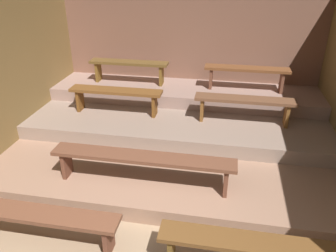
{
  "coord_description": "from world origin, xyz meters",
  "views": [
    {
      "loc": [
        0.74,
        -1.85,
        2.79
      ],
      "look_at": [
        -0.07,
        2.56,
        0.53
      ],
      "focal_mm": 35.56,
      "sensor_mm": 36.0,
      "label": 1
    }
  ],
  "objects_px": {
    "bench_middle_left": "(116,94)",
    "bench_upper_left": "(129,66)",
    "bench_floor_right": "(261,248)",
    "bench_middle_right": "(245,103)",
    "bench_lower_center": "(143,160)",
    "bench_upper_right": "(247,72)",
    "bench_floor_left": "(30,217)"
  },
  "relations": [
    {
      "from": "bench_lower_center",
      "to": "bench_middle_right",
      "type": "height_order",
      "value": "bench_middle_right"
    },
    {
      "from": "bench_middle_left",
      "to": "bench_middle_right",
      "type": "relative_size",
      "value": 1.0
    },
    {
      "from": "bench_middle_left",
      "to": "bench_upper_left",
      "type": "xyz_separation_m",
      "value": [
        -0.03,
        0.92,
        0.22
      ]
    },
    {
      "from": "bench_floor_left",
      "to": "bench_upper_right",
      "type": "distance_m",
      "value": 4.18
    },
    {
      "from": "bench_floor_right",
      "to": "bench_middle_left",
      "type": "relative_size",
      "value": 1.26
    },
    {
      "from": "bench_lower_center",
      "to": "bench_middle_left",
      "type": "distance_m",
      "value": 1.81
    },
    {
      "from": "bench_floor_left",
      "to": "bench_middle_left",
      "type": "relative_size",
      "value": 1.26
    },
    {
      "from": "bench_lower_center",
      "to": "bench_middle_right",
      "type": "distance_m",
      "value": 2.03
    },
    {
      "from": "bench_upper_left",
      "to": "bench_middle_left",
      "type": "bearing_deg",
      "value": -87.94
    },
    {
      "from": "bench_floor_right",
      "to": "bench_lower_center",
      "type": "distance_m",
      "value": 1.69
    },
    {
      "from": "bench_floor_left",
      "to": "bench_middle_left",
      "type": "distance_m",
      "value": 2.57
    },
    {
      "from": "bench_floor_left",
      "to": "bench_upper_left",
      "type": "height_order",
      "value": "bench_upper_left"
    },
    {
      "from": "bench_floor_right",
      "to": "bench_middle_left",
      "type": "bearing_deg",
      "value": 131.49
    },
    {
      "from": "bench_upper_left",
      "to": "bench_middle_right",
      "type": "bearing_deg",
      "value": -23.31
    },
    {
      "from": "bench_floor_right",
      "to": "bench_upper_left",
      "type": "height_order",
      "value": "bench_upper_left"
    },
    {
      "from": "bench_floor_left",
      "to": "bench_floor_right",
      "type": "bearing_deg",
      "value": 0.0
    },
    {
      "from": "bench_upper_left",
      "to": "bench_upper_right",
      "type": "xyz_separation_m",
      "value": [
        2.17,
        0.0,
        0.0
      ]
    },
    {
      "from": "bench_floor_left",
      "to": "bench_middle_left",
      "type": "bearing_deg",
      "value": 86.84
    },
    {
      "from": "bench_middle_left",
      "to": "bench_lower_center",
      "type": "bearing_deg",
      "value": -61.66
    },
    {
      "from": "bench_lower_center",
      "to": "bench_middle_left",
      "type": "bearing_deg",
      "value": 118.34
    },
    {
      "from": "bench_middle_right",
      "to": "bench_upper_right",
      "type": "distance_m",
      "value": 0.94
    },
    {
      "from": "bench_floor_right",
      "to": "bench_upper_right",
      "type": "distance_m",
      "value": 3.51
    },
    {
      "from": "bench_floor_right",
      "to": "bench_upper_left",
      "type": "relative_size",
      "value": 1.32
    },
    {
      "from": "bench_lower_center",
      "to": "bench_middle_right",
      "type": "bearing_deg",
      "value": 51.83
    },
    {
      "from": "bench_middle_right",
      "to": "bench_upper_right",
      "type": "relative_size",
      "value": 1.05
    },
    {
      "from": "bench_floor_right",
      "to": "bench_lower_center",
      "type": "bearing_deg",
      "value": 145.62
    },
    {
      "from": "bench_middle_left",
      "to": "bench_upper_left",
      "type": "bearing_deg",
      "value": 92.06
    },
    {
      "from": "bench_middle_right",
      "to": "bench_upper_right",
      "type": "height_order",
      "value": "bench_upper_right"
    },
    {
      "from": "bench_floor_right",
      "to": "bench_floor_left",
      "type": "bearing_deg",
      "value": 180.0
    },
    {
      "from": "bench_floor_left",
      "to": "bench_middle_right",
      "type": "distance_m",
      "value": 3.41
    },
    {
      "from": "bench_floor_left",
      "to": "bench_middle_right",
      "type": "relative_size",
      "value": 1.26
    },
    {
      "from": "bench_floor_right",
      "to": "bench_middle_left",
      "type": "xyz_separation_m",
      "value": [
        -2.24,
        2.53,
        0.43
      ]
    }
  ]
}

